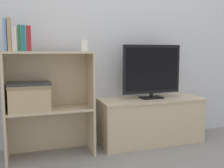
% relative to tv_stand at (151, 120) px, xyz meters
% --- Properties ---
extents(ground_plane, '(16.00, 16.00, 0.00)m').
position_rel_tv_stand_xyz_m(ground_plane, '(-0.43, -0.19, -0.23)').
color(ground_plane, gray).
extents(wall_back, '(10.00, 0.05, 2.40)m').
position_rel_tv_stand_xyz_m(wall_back, '(-0.43, 0.22, 0.97)').
color(wall_back, silver).
rests_on(wall_back, ground_plane).
extents(tv_stand, '(1.07, 0.40, 0.46)m').
position_rel_tv_stand_xyz_m(tv_stand, '(0.00, 0.00, 0.00)').
color(tv_stand, '#CCB793').
rests_on(tv_stand, ground_plane).
extents(tv, '(0.61, 0.14, 0.54)m').
position_rel_tv_stand_xyz_m(tv, '(0.00, -0.00, 0.51)').
color(tv, black).
rests_on(tv, tv_stand).
extents(bookshelf_lower_tier, '(0.75, 0.31, 0.43)m').
position_rel_tv_stand_xyz_m(bookshelf_lower_tier, '(-1.01, 0.02, 0.04)').
color(bookshelf_lower_tier, '#CCB793').
rests_on(bookshelf_lower_tier, ground_plane).
extents(bookshelf_upper_tier, '(0.75, 0.31, 0.50)m').
position_rel_tv_stand_xyz_m(bookshelf_upper_tier, '(-1.01, 0.03, 0.51)').
color(bookshelf_upper_tier, '#CCB793').
rests_on(bookshelf_upper_tier, bookshelf_lower_tier).
extents(book_skyblue, '(0.02, 0.13, 0.25)m').
position_rel_tv_stand_xyz_m(book_skyblue, '(-1.34, -0.08, 0.83)').
color(book_skyblue, '#709ECC').
rests_on(book_skyblue, bookshelf_upper_tier).
extents(book_tan, '(0.03, 0.16, 0.26)m').
position_rel_tv_stand_xyz_m(book_tan, '(-1.31, -0.08, 0.83)').
color(book_tan, tan).
rests_on(book_tan, bookshelf_upper_tier).
extents(book_ivory, '(0.04, 0.13, 0.19)m').
position_rel_tv_stand_xyz_m(book_ivory, '(-1.28, -0.08, 0.79)').
color(book_ivory, silver).
rests_on(book_ivory, bookshelf_upper_tier).
extents(book_forest, '(0.02, 0.14, 0.21)m').
position_rel_tv_stand_xyz_m(book_forest, '(-1.24, -0.08, 0.80)').
color(book_forest, '#286638').
rests_on(book_forest, bookshelf_upper_tier).
extents(book_teal, '(0.03, 0.15, 0.20)m').
position_rel_tv_stand_xyz_m(book_teal, '(-1.21, -0.08, 0.80)').
color(book_teal, '#1E7075').
rests_on(book_teal, bookshelf_upper_tier).
extents(book_crimson, '(0.04, 0.13, 0.20)m').
position_rel_tv_stand_xyz_m(book_crimson, '(-1.17, -0.08, 0.80)').
color(book_crimson, '#B22328').
rests_on(book_crimson, bookshelf_upper_tier).
extents(baby_monitor, '(0.05, 0.04, 0.13)m').
position_rel_tv_stand_xyz_m(baby_monitor, '(-0.69, -0.03, 0.75)').
color(baby_monitor, white).
rests_on(baby_monitor, bookshelf_upper_tier).
extents(storage_basket_left, '(0.34, 0.28, 0.22)m').
position_rel_tv_stand_xyz_m(storage_basket_left, '(-1.18, -0.05, 0.32)').
color(storage_basket_left, tan).
rests_on(storage_basket_left, bookshelf_lower_tier).
extents(laptop, '(0.35, 0.24, 0.02)m').
position_rel_tv_stand_xyz_m(laptop, '(-1.18, -0.05, 0.43)').
color(laptop, '#2D2D33').
rests_on(laptop, storage_basket_left).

